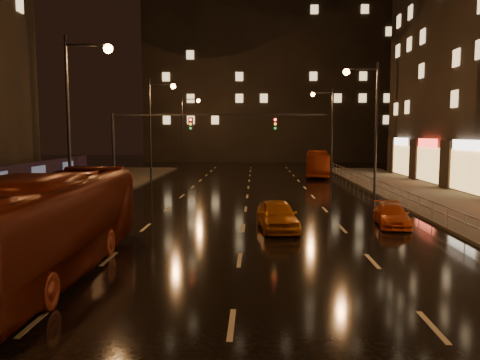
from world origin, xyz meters
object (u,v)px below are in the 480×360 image
object	(u,v)px
bus_red	(48,224)
taxi_near	(277,215)
bus_curb	(317,163)
taxi_far	(392,215)

from	to	relation	value
bus_red	taxi_near	bearing A→B (deg)	41.76
bus_red	bus_curb	distance (m)	40.00
bus_curb	taxi_far	world-z (taller)	bus_curb
bus_curb	taxi_far	size ratio (longest dim) A/B	2.69
bus_red	taxi_far	bearing A→B (deg)	30.70
bus_red	bus_curb	size ratio (longest dim) A/B	1.21
bus_curb	taxi_near	distance (m)	30.47
taxi_near	taxi_far	bearing A→B (deg)	5.60
taxi_far	bus_red	bearing A→B (deg)	-141.37
bus_red	taxi_near	world-z (taller)	bus_red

